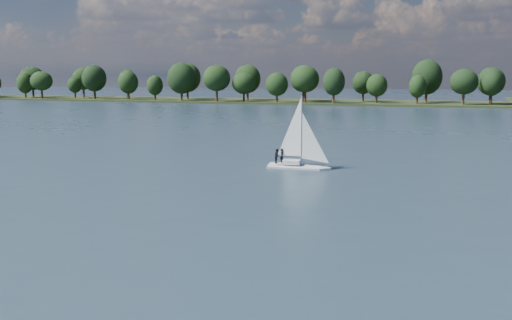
# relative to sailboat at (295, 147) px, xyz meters

# --- Properties ---
(ground) EXTENTS (700.00, 700.00, 0.00)m
(ground) POSITION_rel_sailboat_xyz_m (-7.60, 48.08, -2.51)
(ground) COLOR #233342
(ground) RESTS_ON ground
(far_shore) EXTENTS (660.00, 40.00, 1.50)m
(far_shore) POSITION_rel_sailboat_xyz_m (-7.60, 160.08, -2.51)
(far_shore) COLOR black
(far_shore) RESTS_ON ground
(sailboat) EXTENTS (6.87, 2.09, 8.99)m
(sailboat) POSITION_rel_sailboat_xyz_m (0.00, 0.00, 0.00)
(sailboat) COLOR silver
(sailboat) RESTS_ON ground
(pontoon) EXTENTS (4.14, 2.30, 0.50)m
(pontoon) POSITION_rel_sailboat_xyz_m (-163.96, 145.01, -2.51)
(pontoon) COLOR #595B5E
(pontoon) RESTS_ON ground
(treeline) EXTENTS (562.62, 74.04, 18.47)m
(treeline) POSITION_rel_sailboat_xyz_m (-24.79, 156.59, 5.62)
(treeline) COLOR black
(treeline) RESTS_ON ground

